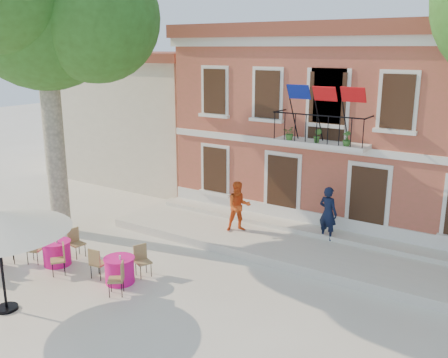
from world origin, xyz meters
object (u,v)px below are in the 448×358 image
at_px(pedestrian_orange, 239,206).
at_px(pedestrian_navy, 328,213).
at_px(plane_tree_west, 43,12).
at_px(cafe_table_3, 57,252).
at_px(cafe_table_1, 120,269).

bearing_deg(pedestrian_orange, pedestrian_navy, -25.06).
bearing_deg(plane_tree_west, cafe_table_3, -41.93).
distance_m(plane_tree_west, pedestrian_orange, 9.30).
xyz_separation_m(pedestrian_navy, pedestrian_orange, (-2.95, -0.96, -0.02)).
relative_size(pedestrian_orange, cafe_table_3, 0.97).
bearing_deg(pedestrian_orange, plane_tree_west, 164.63).
xyz_separation_m(plane_tree_west, pedestrian_navy, (8.75, 4.02, -6.56)).
height_order(pedestrian_navy, pedestrian_orange, pedestrian_navy).
bearing_deg(pedestrian_navy, cafe_table_3, 54.65).
bearing_deg(cafe_table_3, pedestrian_navy, 42.47).
distance_m(pedestrian_navy, cafe_table_3, 8.92).
height_order(pedestrian_navy, cafe_table_1, pedestrian_navy).
bearing_deg(pedestrian_navy, pedestrian_orange, 30.26).
relative_size(plane_tree_west, cafe_table_3, 5.68).
relative_size(pedestrian_navy, cafe_table_1, 0.99).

